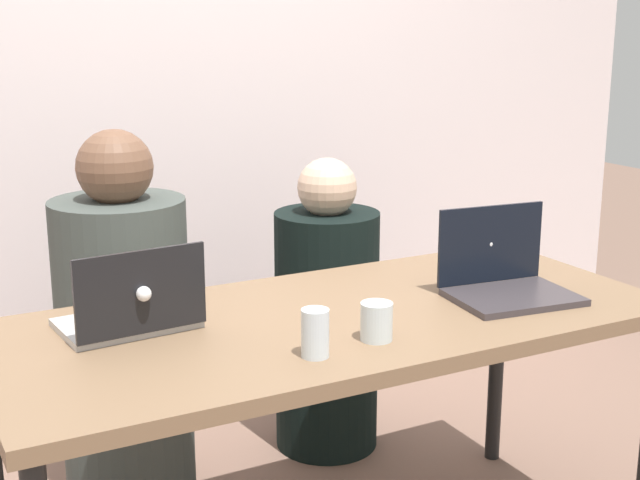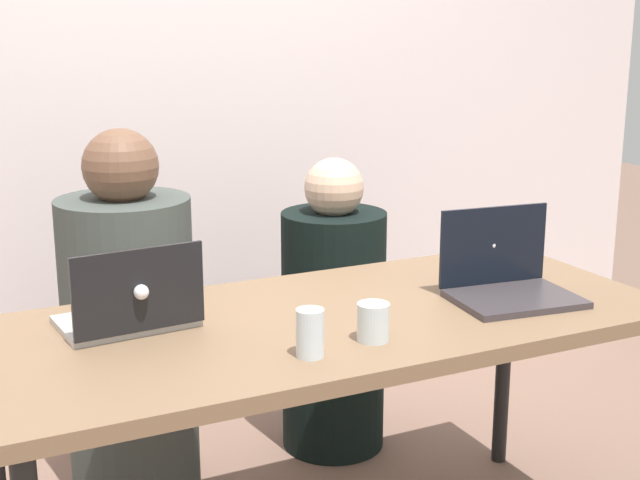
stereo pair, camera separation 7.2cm
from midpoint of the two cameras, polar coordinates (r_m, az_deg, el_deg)
The scene contains 8 objects.
back_wall at distance 3.44m, azimuth -10.83°, elevation 8.90°, with size 4.51×0.10×2.40m, color white.
desk at distance 2.31m, azimuth -0.01°, elevation -6.33°, with size 1.73×0.76×0.76m.
person_on_left at distance 2.86m, azimuth -13.12°, elevation -6.18°, with size 0.47×0.47×1.18m.
person_on_right at distance 3.13m, azimuth -0.22°, elevation -5.24°, with size 0.41×0.41×1.04m.
laptop_front_right at distance 2.47m, azimuth 10.93°, elevation -2.39°, with size 0.35×0.29×0.24m.
laptop_back_left at distance 2.21m, azimuth -12.89°, elevation -4.55°, with size 0.34×0.27×0.22m.
water_glass_center at distance 2.10m, azimuth 2.59°, elevation -5.40°, with size 0.08×0.08×0.09m.
water_glass_left at distance 2.00m, azimuth -1.35°, elevation -6.18°, with size 0.06×0.06×0.11m.
Camera 1 is at (-1.05, -1.89, 1.50)m, focal length 50.00 mm.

